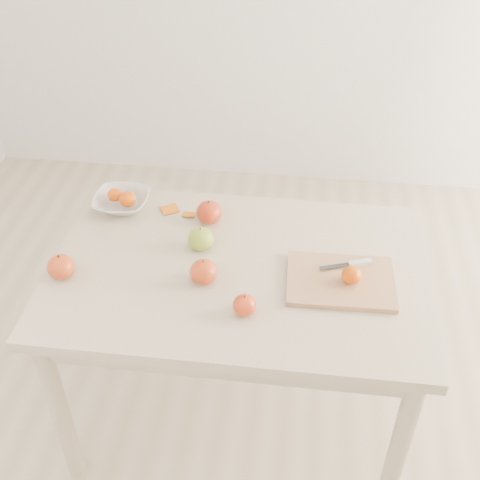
# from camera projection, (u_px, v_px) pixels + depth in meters

# --- Properties ---
(ground) EXTENTS (3.50, 3.50, 0.00)m
(ground) POSITION_uv_depth(u_px,v_px,m) (238.00, 409.00, 2.39)
(ground) COLOR #C6B293
(ground) RESTS_ON ground
(table) EXTENTS (1.20, 0.80, 0.75)m
(table) POSITION_uv_depth(u_px,v_px,m) (238.00, 289.00, 1.98)
(table) COLOR beige
(table) RESTS_ON ground
(cutting_board) EXTENTS (0.33, 0.25, 0.02)m
(cutting_board) POSITION_uv_depth(u_px,v_px,m) (340.00, 281.00, 1.85)
(cutting_board) COLOR tan
(cutting_board) RESTS_ON table
(board_tangerine) EXTENTS (0.06, 0.06, 0.05)m
(board_tangerine) POSITION_uv_depth(u_px,v_px,m) (352.00, 275.00, 1.82)
(board_tangerine) COLOR #CC5B07
(board_tangerine) RESTS_ON cutting_board
(fruit_bowl) EXTENTS (0.20, 0.20, 0.05)m
(fruit_bowl) POSITION_uv_depth(u_px,v_px,m) (121.00, 202.00, 2.16)
(fruit_bowl) COLOR silver
(fruit_bowl) RESTS_ON table
(bowl_tangerine_near) EXTENTS (0.05, 0.05, 0.05)m
(bowl_tangerine_near) POSITION_uv_depth(u_px,v_px,m) (115.00, 195.00, 2.16)
(bowl_tangerine_near) COLOR #D55007
(bowl_tangerine_near) RESTS_ON fruit_bowl
(bowl_tangerine_far) EXTENTS (0.06, 0.06, 0.05)m
(bowl_tangerine_far) POSITION_uv_depth(u_px,v_px,m) (128.00, 199.00, 2.13)
(bowl_tangerine_far) COLOR #CB3A07
(bowl_tangerine_far) RESTS_ON fruit_bowl
(orange_peel_a) EXTENTS (0.07, 0.07, 0.01)m
(orange_peel_a) POSITION_uv_depth(u_px,v_px,m) (170.00, 211.00, 2.16)
(orange_peel_a) COLOR #D6610F
(orange_peel_a) RESTS_ON table
(orange_peel_b) EXTENTS (0.05, 0.04, 0.01)m
(orange_peel_b) POSITION_uv_depth(u_px,v_px,m) (189.00, 215.00, 2.14)
(orange_peel_b) COLOR #C4620D
(orange_peel_b) RESTS_ON table
(paring_knife) EXTENTS (0.17, 0.07, 0.01)m
(paring_knife) POSITION_uv_depth(u_px,v_px,m) (356.00, 263.00, 1.89)
(paring_knife) COLOR silver
(paring_knife) RESTS_ON cutting_board
(apple_green) EXTENTS (0.09, 0.09, 0.08)m
(apple_green) POSITION_uv_depth(u_px,v_px,m) (201.00, 239.00, 1.97)
(apple_green) COLOR #5D8E1B
(apple_green) RESTS_ON table
(apple_red_a) EXTENTS (0.09, 0.09, 0.08)m
(apple_red_a) POSITION_uv_depth(u_px,v_px,m) (209.00, 212.00, 2.08)
(apple_red_a) COLOR #8D0B06
(apple_red_a) RESTS_ON table
(apple_red_c) EXTENTS (0.07, 0.07, 0.06)m
(apple_red_c) POSITION_uv_depth(u_px,v_px,m) (245.00, 305.00, 1.74)
(apple_red_c) COLOR #9C110C
(apple_red_c) RESTS_ON table
(apple_red_d) EXTENTS (0.09, 0.09, 0.08)m
(apple_red_d) POSITION_uv_depth(u_px,v_px,m) (61.00, 267.00, 1.86)
(apple_red_d) COLOR #A5140A
(apple_red_d) RESTS_ON table
(apple_red_e) EXTENTS (0.09, 0.09, 0.08)m
(apple_red_e) POSITION_uv_depth(u_px,v_px,m) (204.00, 272.00, 1.84)
(apple_red_e) COLOR maroon
(apple_red_e) RESTS_ON table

